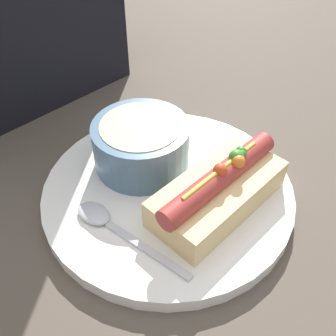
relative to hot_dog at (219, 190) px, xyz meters
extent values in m
plane|color=#4C4238|center=(-0.02, 0.06, -0.04)|extent=(4.00, 4.00, 0.00)
cylinder|color=white|center=(-0.02, 0.06, -0.03)|extent=(0.29, 0.29, 0.02)
cube|color=#E5C17F|center=(0.00, 0.00, -0.01)|extent=(0.16, 0.07, 0.04)
cylinder|color=#9E332D|center=(0.00, 0.00, 0.02)|extent=(0.16, 0.03, 0.02)
sphere|color=#387A28|center=(0.03, 0.00, 0.03)|extent=(0.01, 0.01, 0.01)
sphere|color=orange|center=(0.02, -0.01, 0.03)|extent=(0.01, 0.01, 0.01)
sphere|color=#387A28|center=(0.02, 0.00, 0.03)|extent=(0.02, 0.02, 0.02)
sphere|color=#C63F1E|center=(0.00, 0.00, 0.03)|extent=(0.01, 0.01, 0.01)
sphere|color=#387A28|center=(0.04, 0.00, 0.03)|extent=(0.01, 0.01, 0.01)
cylinder|color=gold|center=(0.00, 0.00, 0.03)|extent=(0.11, 0.01, 0.01)
cylinder|color=slate|center=(-0.01, 0.11, 0.00)|extent=(0.11, 0.11, 0.06)
cylinder|color=#D1C184|center=(-0.01, 0.11, 0.03)|extent=(0.09, 0.09, 0.01)
cube|color=#B7B7BC|center=(-0.10, 0.01, -0.02)|extent=(0.02, 0.11, 0.00)
ellipsoid|color=#B7B7BC|center=(-0.11, 0.08, -0.02)|extent=(0.03, 0.04, 0.01)
camera|label=1|loc=(-0.24, -0.17, 0.30)|focal=42.00mm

